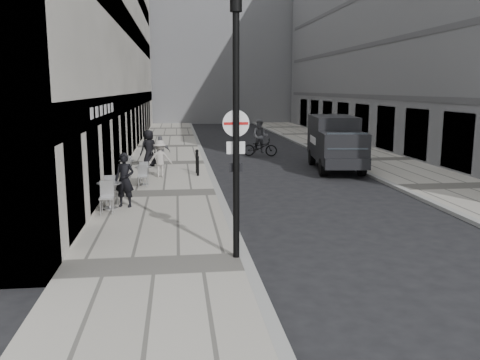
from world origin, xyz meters
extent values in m
plane|color=black|center=(0.00, 0.00, 0.00)|extent=(120.00, 120.00, 0.00)
cube|color=#A8A297|center=(-2.00, 18.00, 0.06)|extent=(4.00, 60.00, 0.12)
cube|color=#A8A297|center=(9.00, 18.00, 0.06)|extent=(4.00, 60.00, 0.12)
cube|color=silver|center=(-6.00, 24.50, 9.00)|extent=(4.00, 45.00, 18.00)
cube|color=slate|center=(1.50, 56.00, 11.00)|extent=(24.00, 16.00, 22.00)
imported|color=black|center=(-3.14, 8.31, 0.98)|extent=(0.72, 0.57, 1.73)
cylinder|color=black|center=(-0.20, 3.05, 1.80)|extent=(0.09, 0.09, 3.37)
cylinder|color=white|center=(-0.20, 3.05, 3.10)|extent=(0.58, 0.04, 0.58)
cube|color=#B21414|center=(-0.20, 3.03, 3.10)|extent=(0.53, 0.02, 0.06)
cube|color=white|center=(-0.20, 3.08, 2.57)|extent=(0.40, 0.03, 0.27)
cylinder|color=black|center=(-0.20, 3.01, 2.81)|extent=(0.14, 0.14, 5.39)
cylinder|color=black|center=(-0.20, 3.01, 5.55)|extent=(0.25, 0.25, 0.31)
cylinder|color=black|center=(-0.60, 13.88, 0.53)|extent=(0.11, 0.11, 0.82)
cylinder|color=black|center=(-0.60, 14.56, 0.62)|extent=(0.13, 0.13, 0.99)
cylinder|color=black|center=(4.93, 13.82, 0.40)|extent=(0.37, 0.82, 0.79)
cylinder|color=black|center=(6.66, 13.61, 0.40)|extent=(0.37, 0.82, 0.79)
cylinder|color=black|center=(5.34, 17.15, 0.40)|extent=(0.37, 0.82, 0.79)
cylinder|color=black|center=(7.07, 16.94, 0.40)|extent=(0.37, 0.82, 0.79)
cube|color=black|center=(6.11, 16.26, 1.53)|extent=(2.39, 3.77, 1.98)
cube|color=black|center=(5.78, 13.61, 1.24)|extent=(2.18, 2.01, 1.38)
cube|color=#1E2328|center=(5.69, 12.88, 1.63)|extent=(1.76, 0.55, 0.73)
imported|color=black|center=(3.26, 20.82, 0.51)|extent=(2.06, 1.14, 1.02)
imported|color=slate|center=(3.26, 20.82, 1.14)|extent=(1.09, 0.94, 1.93)
imported|color=slate|center=(-2.24, 16.18, 0.89)|extent=(0.94, 0.51, 1.53)
imported|color=#AAA39D|center=(-2.19, 13.79, 0.90)|extent=(1.04, 0.63, 1.56)
imported|color=black|center=(-2.82, 16.85, 1.00)|extent=(1.03, 0.95, 1.77)
cylinder|color=#ADADAF|center=(-3.60, 13.83, 0.13)|extent=(0.42, 0.42, 0.03)
cylinder|color=#ADADAF|center=(-3.60, 13.83, 0.48)|extent=(0.06, 0.06, 0.70)
cylinder|color=#ADADAF|center=(-3.60, 13.83, 0.83)|extent=(0.66, 0.66, 0.03)
cylinder|color=silver|center=(-3.60, 8.09, 0.14)|extent=(0.48, 0.48, 0.03)
cylinder|color=silver|center=(-3.60, 8.09, 0.53)|extent=(0.07, 0.07, 0.80)
cylinder|color=silver|center=(-3.60, 8.09, 0.93)|extent=(0.76, 0.76, 0.03)
cylinder|color=#B8B9BB|center=(-2.80, 12.04, 0.13)|extent=(0.41, 0.41, 0.03)
cylinder|color=#B8B9BB|center=(-2.80, 12.04, 0.48)|extent=(0.06, 0.06, 0.69)
cylinder|color=#B8B9BB|center=(-2.80, 12.04, 0.82)|extent=(0.66, 0.66, 0.03)
camera|label=1|loc=(-1.46, -7.81, 3.84)|focal=38.00mm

